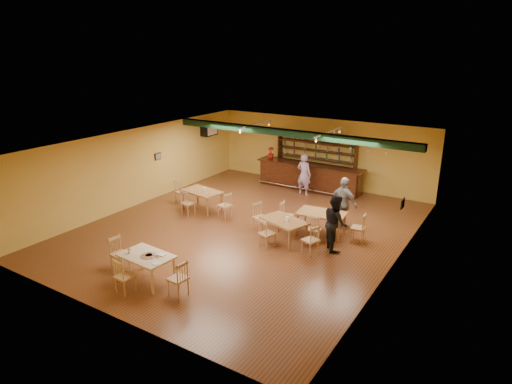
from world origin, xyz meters
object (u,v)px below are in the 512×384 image
Objects in this scene: dining_table_b at (321,223)px; patron_bar at (304,175)px; bar_counter at (309,177)px; dining_table_a at (202,200)px; near_table at (147,268)px; dining_table_d at (284,231)px; patron_right_a at (335,222)px.

patron_bar is at bearing 117.63° from dining_table_b.
patron_bar is at bearing -80.52° from bar_counter.
dining_table_b is 4.18m from patron_bar.
dining_table_b is (4.81, 0.24, 0.01)m from dining_table_a.
patron_bar is at bearing 92.56° from near_table.
bar_counter is 3.26× the size of dining_table_d.
near_table is (-2.62, -5.28, -0.01)m from dining_table_b.
near_table reaches higher than dining_table_d.
patron_right_a is (3.13, -4.23, -0.01)m from patron_bar.
near_table is at bearing 103.86° from patron_right_a.
patron_bar is 1.01× the size of patron_right_a.
bar_counter reaches higher than dining_table_b.
bar_counter reaches higher than near_table.
patron_right_a is at bearing 3.00° from dining_table_a.
patron_right_a reaches higher than bar_counter.
dining_table_d is 4.85m from patron_bar.
patron_right_a is at bearing -51.56° from dining_table_b.
dining_table_d is 4.53m from near_table.
dining_table_b reaches higher than dining_table_d.
patron_bar reaches higher than dining_table_b.
dining_table_b is at bearing 74.45° from dining_table_d.
near_table is at bearing -94.80° from dining_table_d.
patron_bar reaches higher than patron_right_a.
bar_counter is at bearing -75.53° from patron_bar.
bar_counter is 3.38× the size of near_table.
dining_table_d is at bearing -131.25° from dining_table_b.
bar_counter is at bearing 93.55° from near_table.
patron_bar reaches higher than near_table.
dining_table_b reaches higher than dining_table_a.
patron_right_a is (3.42, 4.48, 0.49)m from near_table.
dining_table_b is at bearing 6.26° from patron_right_a.
bar_counter is 5.07m from dining_table_a.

